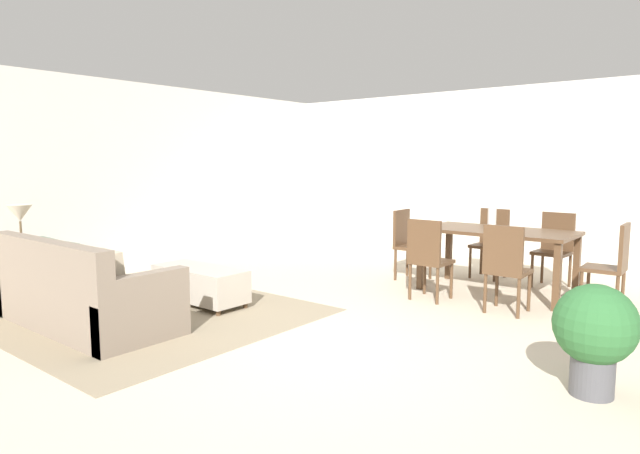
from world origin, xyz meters
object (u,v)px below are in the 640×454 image
object	(u,v)px
dining_chair_far_right	(555,245)
vase_centerpiece	(492,218)
side_table	(23,263)
table_lamp	(20,215)
couch	(82,295)
dining_chair_head_west	(408,240)
dining_table	(497,237)
dining_chair_far_left	(491,239)
potted_plant	(595,330)
ottoman_table	(200,283)
dining_chair_near_right	(506,264)
dining_chair_near_left	(428,255)
dining_chair_head_east	(613,261)

from	to	relation	value
dining_chair_far_right	vase_centerpiece	distance (m)	1.01
side_table	table_lamp	bearing A→B (deg)	153.43
couch	dining_chair_far_right	world-z (taller)	dining_chair_far_right
dining_chair_head_west	dining_table	bearing A→B (deg)	-1.41
dining_chair_far_left	dining_chair_head_west	size ratio (longest dim) A/B	1.00
couch	potted_plant	bearing A→B (deg)	18.21
ottoman_table	dining_table	size ratio (longest dim) A/B	0.66
table_lamp	potted_plant	xyz separation A→B (m)	(5.43, 1.34, -0.53)
dining_chair_near_right	dining_chair_head_west	world-z (taller)	same
couch	potted_plant	world-z (taller)	couch
dining_chair_near_left	dining_chair_far_right	distance (m)	1.87
couch	table_lamp	distance (m)	1.47
dining_chair_head_west	table_lamp	bearing A→B (deg)	-124.89
couch	dining_chair_near_left	distance (m)	3.59
table_lamp	dining_chair_head_west	bearing A→B (deg)	55.11
couch	dining_table	world-z (taller)	couch
dining_chair_far_left	dining_chair_head_east	bearing A→B (deg)	-26.91
dining_table	dining_chair_head_west	distance (m)	1.23
dining_chair_head_east	side_table	bearing A→B (deg)	-143.48
couch	vase_centerpiece	xyz separation A→B (m)	(2.47, 3.76, 0.59)
side_table	vase_centerpiece	bearing A→B (deg)	44.84
couch	dining_chair_head_west	bearing A→B (deg)	70.67
dining_chair_far_left	dining_chair_head_west	world-z (taller)	same
table_lamp	vase_centerpiece	bearing A→B (deg)	44.84
dining_chair_far_left	vase_centerpiece	bearing A→B (deg)	-68.56
ottoman_table	dining_chair_head_east	bearing A→B (deg)	35.71
dining_chair_far_left	dining_chair_head_east	distance (m)	1.83
dining_chair_head_west	dining_chair_far_left	bearing A→B (deg)	45.26
dining_chair_near_right	dining_chair_head_west	distance (m)	1.84
dining_chair_far_right	vase_centerpiece	bearing A→B (deg)	-121.97
dining_chair_head_east	couch	bearing A→B (deg)	-134.98
dining_chair_near_left	vase_centerpiece	xyz separation A→B (m)	(0.39, 0.84, 0.37)
dining_table	dining_chair_head_east	bearing A→B (deg)	0.88
dining_chair_head_east	vase_centerpiece	size ratio (longest dim) A/B	3.66
dining_chair_far_right	potted_plant	world-z (taller)	dining_chair_far_right
ottoman_table	side_table	bearing A→B (deg)	-141.64
dining_table	dining_chair_near_right	bearing A→B (deg)	-63.51
side_table	dining_chair_head_west	size ratio (longest dim) A/B	0.62
couch	dining_table	bearing A→B (deg)	55.88
couch	side_table	world-z (taller)	couch
side_table	dining_chair_far_left	distance (m)	5.73
dining_chair_near_right	dining_chair_far_right	bearing A→B (deg)	89.59
dining_table	vase_centerpiece	bearing A→B (deg)	173.35
dining_table	dining_chair_head_east	size ratio (longest dim) A/B	1.86
table_lamp	dining_chair_near_left	size ratio (longest dim) A/B	0.57
couch	table_lamp	size ratio (longest dim) A/B	3.81
side_table	dining_chair_head_east	xyz separation A→B (m)	(5.07, 3.75, 0.07)
ottoman_table	potted_plant	world-z (taller)	potted_plant
table_lamp	dining_table	size ratio (longest dim) A/B	0.31
side_table	dining_table	distance (m)	5.36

